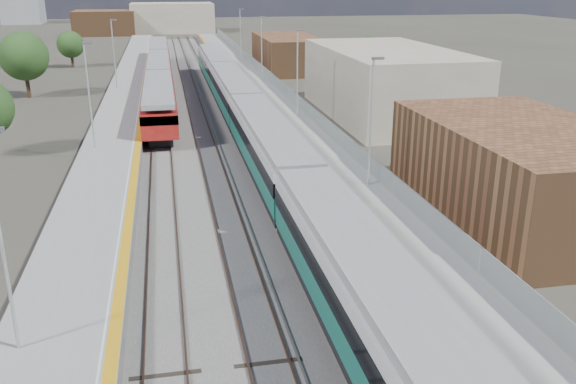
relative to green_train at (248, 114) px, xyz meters
name	(u,v)px	position (x,y,z in m)	size (l,w,h in m)	color
ground	(216,111)	(-1.50, 12.68, -2.30)	(320.00, 320.00, 0.00)	#47443A
ballast_bed	(192,107)	(-3.75, 15.18, -2.27)	(10.50, 155.00, 0.06)	#565451
tracks	(197,103)	(-3.15, 16.86, -2.19)	(8.96, 160.00, 0.17)	#4C3323
platform_right	(264,100)	(3.78, 15.17, -1.76)	(4.70, 155.00, 8.52)	slate
platform_left	(125,105)	(-10.55, 15.17, -1.78)	(4.30, 155.00, 8.52)	slate
green_train	(248,114)	(0.00, 0.00, 0.00)	(2.96, 82.47, 3.26)	black
red_train	(159,72)	(-7.00, 26.75, -0.15)	(2.87, 58.25, 3.63)	black
tree_b	(24,56)	(-21.48, 24.60, 2.27)	(5.35, 5.35, 7.25)	#382619
tree_c	(70,45)	(-19.86, 49.47, 1.08)	(3.96, 3.96, 5.37)	#382619
tree_d	(368,51)	(20.85, 31.99, 1.08)	(3.96, 3.96, 5.37)	#382619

